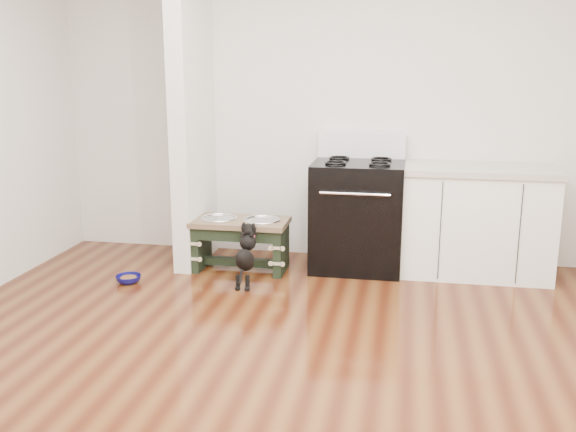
% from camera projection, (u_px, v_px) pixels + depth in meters
% --- Properties ---
extents(ground, '(5.00, 5.00, 0.00)m').
position_uv_depth(ground, '(279.00, 383.00, 3.56)').
color(ground, '#41190B').
rests_on(ground, ground).
extents(room_shell, '(5.00, 5.00, 5.00)m').
position_uv_depth(room_shell, '(278.00, 86.00, 3.18)').
color(room_shell, silver).
rests_on(room_shell, ground).
extents(partition_wall, '(0.15, 0.80, 2.70)m').
position_uv_depth(partition_wall, '(192.00, 109.00, 5.47)').
color(partition_wall, silver).
rests_on(partition_wall, ground).
extents(oven_range, '(0.76, 0.69, 1.14)m').
position_uv_depth(oven_range, '(358.00, 214.00, 5.47)').
color(oven_range, black).
rests_on(oven_range, ground).
extents(cabinet_run, '(1.24, 0.64, 0.91)m').
position_uv_depth(cabinet_run, '(476.00, 221.00, 5.32)').
color(cabinet_run, white).
rests_on(cabinet_run, ground).
extents(dog_feeder, '(0.80, 0.43, 0.46)m').
position_uv_depth(dog_feeder, '(240.00, 234.00, 5.44)').
color(dog_feeder, black).
rests_on(dog_feeder, ground).
extents(puppy, '(0.14, 0.41, 0.49)m').
position_uv_depth(puppy, '(246.00, 253.00, 5.07)').
color(puppy, black).
rests_on(puppy, ground).
extents(floor_bowl, '(0.20, 0.20, 0.06)m').
position_uv_depth(floor_bowl, '(129.00, 279.00, 5.17)').
color(floor_bowl, '#0C0B53').
rests_on(floor_bowl, ground).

